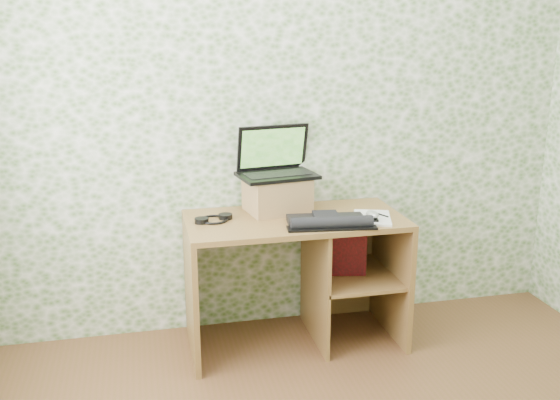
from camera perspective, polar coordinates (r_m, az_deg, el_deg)
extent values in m
plane|color=white|center=(3.62, 0.22, 8.15)|extent=(3.50, 0.00, 3.50)
cube|color=brown|center=(3.45, 1.38, -1.87)|extent=(1.20, 0.60, 0.03)
cube|color=brown|center=(3.49, -8.12, -8.37)|extent=(0.03, 0.60, 0.72)
cube|color=brown|center=(3.75, 10.09, -6.72)|extent=(0.03, 0.60, 0.72)
cube|color=brown|center=(3.60, 3.20, -7.44)|extent=(0.02, 0.56, 0.72)
cube|color=brown|center=(3.66, 6.73, -6.79)|extent=(0.46, 0.56, 0.02)
cube|color=brown|center=(3.93, 5.43, -5.51)|extent=(0.48, 0.02, 0.72)
cube|color=olive|center=(3.53, -0.26, 0.52)|extent=(0.37, 0.33, 0.20)
cube|color=black|center=(3.51, -0.26, 2.26)|extent=(0.46, 0.35, 0.02)
cube|color=black|center=(3.49, -0.22, 2.41)|extent=(0.38, 0.22, 0.00)
cube|color=black|center=(3.59, -0.67, 4.85)|extent=(0.43, 0.14, 0.26)
cube|color=#1D5719|center=(3.58, -0.65, 4.80)|extent=(0.38, 0.11, 0.22)
cube|color=black|center=(3.36, 4.20, -1.80)|extent=(0.43, 0.20, 0.03)
cube|color=black|center=(3.36, 4.21, -1.64)|extent=(0.15, 0.15, 0.05)
cylinder|color=black|center=(3.26, 4.76, -2.07)|extent=(0.44, 0.12, 0.07)
cube|color=black|center=(3.26, 4.77, -2.55)|extent=(0.48, 0.15, 0.01)
torus|color=black|center=(3.40, -6.08, -1.80)|extent=(0.20, 0.20, 0.01)
cylinder|color=black|center=(3.37, -7.18, -1.88)|extent=(0.08, 0.08, 0.03)
cylinder|color=black|center=(3.43, -5.01, -1.51)|extent=(0.08, 0.08, 0.03)
cube|color=white|center=(3.45, 8.45, -1.62)|extent=(0.27, 0.32, 0.01)
ellipsoid|color=#BCBCBF|center=(3.40, 8.44, -1.49)|extent=(0.08, 0.11, 0.04)
cylinder|color=black|center=(3.50, 9.01, -1.26)|extent=(0.07, 0.13, 0.01)
cube|color=maroon|center=(3.60, 6.09, -4.75)|extent=(0.23, 0.12, 0.27)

